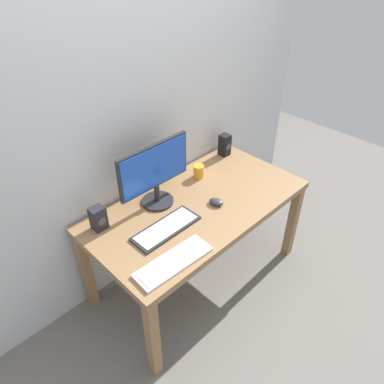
{
  "coord_description": "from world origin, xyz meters",
  "views": [
    {
      "loc": [
        -1.32,
        -1.28,
        2.16
      ],
      "look_at": [
        -0.05,
        0.0,
        0.82
      ],
      "focal_mm": 33.73,
      "sensor_mm": 36.0,
      "label": 1
    }
  ],
  "objects_px": {
    "mouse": "(216,202)",
    "speaker_left": "(98,218)",
    "monitor": "(155,172)",
    "coffee_mug": "(199,171)",
    "keyboard_primary": "(166,228)",
    "keyboard_secondary": "(174,262)",
    "speaker_right": "(225,145)",
    "desk": "(198,213)"
  },
  "relations": [
    {
      "from": "speaker_right",
      "to": "mouse",
      "type": "bearing_deg",
      "value": -143.42
    },
    {
      "from": "keyboard_secondary",
      "to": "mouse",
      "type": "height_order",
      "value": "mouse"
    },
    {
      "from": "mouse",
      "to": "keyboard_secondary",
      "type": "bearing_deg",
      "value": -173.68
    },
    {
      "from": "desk",
      "to": "keyboard_secondary",
      "type": "bearing_deg",
      "value": -149.5
    },
    {
      "from": "monitor",
      "to": "speaker_left",
      "type": "bearing_deg",
      "value": 173.6
    },
    {
      "from": "keyboard_primary",
      "to": "mouse",
      "type": "height_order",
      "value": "mouse"
    },
    {
      "from": "monitor",
      "to": "mouse",
      "type": "xyz_separation_m",
      "value": [
        0.25,
        -0.29,
        -0.21
      ]
    },
    {
      "from": "speaker_right",
      "to": "coffee_mug",
      "type": "bearing_deg",
      "value": -167.79
    },
    {
      "from": "keyboard_primary",
      "to": "speaker_left",
      "type": "height_order",
      "value": "speaker_left"
    },
    {
      "from": "desk",
      "to": "speaker_left",
      "type": "bearing_deg",
      "value": 156.84
    },
    {
      "from": "keyboard_secondary",
      "to": "speaker_left",
      "type": "bearing_deg",
      "value": 103.34
    },
    {
      "from": "monitor",
      "to": "coffee_mug",
      "type": "relative_size",
      "value": 5.55
    },
    {
      "from": "mouse",
      "to": "speaker_left",
      "type": "height_order",
      "value": "speaker_left"
    },
    {
      "from": "desk",
      "to": "monitor",
      "type": "xyz_separation_m",
      "value": [
        -0.18,
        0.2,
        0.31
      ]
    },
    {
      "from": "desk",
      "to": "coffee_mug",
      "type": "bearing_deg",
      "value": 43.45
    },
    {
      "from": "monitor",
      "to": "mouse",
      "type": "height_order",
      "value": "monitor"
    },
    {
      "from": "monitor",
      "to": "mouse",
      "type": "bearing_deg",
      "value": -48.94
    },
    {
      "from": "keyboard_secondary",
      "to": "speaker_left",
      "type": "relative_size",
      "value": 3.14
    },
    {
      "from": "keyboard_primary",
      "to": "coffee_mug",
      "type": "height_order",
      "value": "coffee_mug"
    },
    {
      "from": "mouse",
      "to": "coffee_mug",
      "type": "relative_size",
      "value": 1.03
    },
    {
      "from": "desk",
      "to": "speaker_right",
      "type": "height_order",
      "value": "speaker_right"
    },
    {
      "from": "keyboard_secondary",
      "to": "speaker_right",
      "type": "xyz_separation_m",
      "value": [
        1.05,
        0.56,
        0.08
      ]
    },
    {
      "from": "keyboard_secondary",
      "to": "desk",
      "type": "bearing_deg",
      "value": 30.5
    },
    {
      "from": "keyboard_primary",
      "to": "keyboard_secondary",
      "type": "distance_m",
      "value": 0.27
    },
    {
      "from": "desk",
      "to": "mouse",
      "type": "height_order",
      "value": "mouse"
    },
    {
      "from": "monitor",
      "to": "keyboard_secondary",
      "type": "relative_size",
      "value": 1.14
    },
    {
      "from": "desk",
      "to": "coffee_mug",
      "type": "distance_m",
      "value": 0.33
    },
    {
      "from": "mouse",
      "to": "coffee_mug",
      "type": "bearing_deg",
      "value": 52.06
    },
    {
      "from": "monitor",
      "to": "speaker_right",
      "type": "height_order",
      "value": "monitor"
    },
    {
      "from": "keyboard_secondary",
      "to": "coffee_mug",
      "type": "xyz_separation_m",
      "value": [
        0.68,
        0.48,
        0.04
      ]
    },
    {
      "from": "desk",
      "to": "mouse",
      "type": "relative_size",
      "value": 15.22
    },
    {
      "from": "speaker_left",
      "to": "coffee_mug",
      "type": "relative_size",
      "value": 1.55
    },
    {
      "from": "coffee_mug",
      "to": "monitor",
      "type": "bearing_deg",
      "value": -178.78
    },
    {
      "from": "keyboard_primary",
      "to": "keyboard_secondary",
      "type": "xyz_separation_m",
      "value": [
        -0.15,
        -0.23,
        0.0
      ]
    },
    {
      "from": "monitor",
      "to": "coffee_mug",
      "type": "xyz_separation_m",
      "value": [
        0.4,
        0.01,
        -0.18
      ]
    },
    {
      "from": "desk",
      "to": "speaker_right",
      "type": "distance_m",
      "value": 0.68
    },
    {
      "from": "desk",
      "to": "speaker_left",
      "type": "height_order",
      "value": "speaker_left"
    },
    {
      "from": "mouse",
      "to": "coffee_mug",
      "type": "xyz_separation_m",
      "value": [
        0.14,
        0.3,
        0.03
      ]
    },
    {
      "from": "monitor",
      "to": "keyboard_secondary",
      "type": "distance_m",
      "value": 0.59
    },
    {
      "from": "coffee_mug",
      "to": "desk",
      "type": "bearing_deg",
      "value": -136.55
    },
    {
      "from": "desk",
      "to": "speaker_right",
      "type": "relative_size",
      "value": 8.6
    },
    {
      "from": "speaker_right",
      "to": "desk",
      "type": "bearing_deg",
      "value": -153.78
    }
  ]
}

